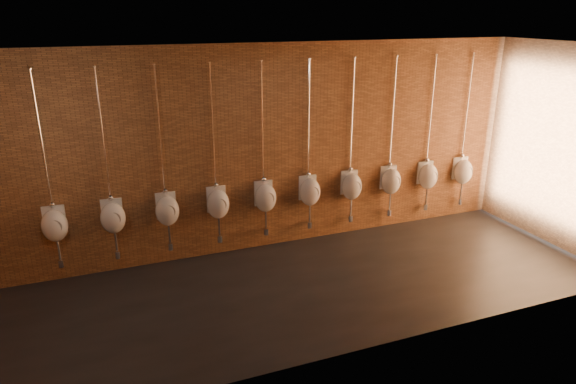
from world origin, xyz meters
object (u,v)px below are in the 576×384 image
Objects in this scene: urinal_7 at (391,180)px; urinal_9 at (463,171)px; urinal_8 at (428,175)px; urinal_3 at (218,203)px; urinal_2 at (167,209)px; urinal_5 at (310,191)px; urinal_1 at (113,217)px; urinal_6 at (352,185)px; urinal_4 at (265,197)px; urinal_0 at (55,224)px.

urinal_7 and urinal_9 have the same top height.
urinal_9 is (0.76, 0.00, 0.00)m from urinal_8.
urinal_7 is at bearing 180.00° from urinal_9.
urinal_3 is at bearing 180.00° from urinal_9.
urinal_5 is at bearing 0.00° from urinal_2.
urinal_1 is 6.05m from urinal_9.
urinal_8 is (1.51, 0.00, 0.00)m from urinal_6.
urinal_6 is (0.76, 0.00, 0.00)m from urinal_5.
urinal_7 is (4.54, 0.00, 0.00)m from urinal_1.
urinal_4 is 3.03m from urinal_8.
urinal_1 is at bearing 180.00° from urinal_8.
urinal_2 is 5.30m from urinal_9.
urinal_2 and urinal_3 have the same top height.
urinal_3 is (0.76, 0.00, 0.00)m from urinal_2.
urinal_0 and urinal_7 have the same top height.
urinal_0 is 1.00× the size of urinal_3.
urinal_0 is 6.05m from urinal_8.
urinal_1 is 4.54m from urinal_7.
urinal_4 is at bearing 180.00° from urinal_8.
urinal_5 is at bearing 0.00° from urinal_4.
urinal_0 is 6.81m from urinal_9.
urinal_3 is at bearing 180.00° from urinal_5.
urinal_0 is 1.51m from urinal_2.
urinal_2 is 1.00× the size of urinal_5.
urinal_7 is (3.03, 0.00, 0.00)m from urinal_3.
urinal_2 is at bearing 180.00° from urinal_3.
urinal_0 and urinal_8 have the same top height.
urinal_8 is (3.78, 0.00, 0.00)m from urinal_3.
urinal_0 is 5.30m from urinal_7.
urinal_9 is (4.54, 0.00, 0.00)m from urinal_3.
urinal_9 is at bearing 0.00° from urinal_8.
urinal_5 is at bearing 180.00° from urinal_9.
urinal_0 and urinal_9 have the same top height.
urinal_6 is 0.76m from urinal_7.
urinal_2 is 1.00× the size of urinal_3.
urinal_3 and urinal_7 have the same top height.
urinal_5 is 1.00× the size of urinal_9.
urinal_0 is 1.00× the size of urinal_5.
urinal_0 is 2.27m from urinal_3.
urinal_4 is 3.78m from urinal_9.
urinal_1 and urinal_5 have the same top height.
urinal_4 is (3.03, 0.00, 0.00)m from urinal_0.
urinal_3 is 1.00× the size of urinal_9.
urinal_3 is at bearing 180.00° from urinal_8.
urinal_5 is (3.03, 0.00, 0.00)m from urinal_1.
urinal_6 is (4.54, 0.00, 0.00)m from urinal_0.
urinal_0 is at bearing 180.00° from urinal_5.
urinal_3 and urinal_4 have the same top height.
urinal_2 is 2.27m from urinal_5.
urinal_7 is at bearing 0.00° from urinal_5.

